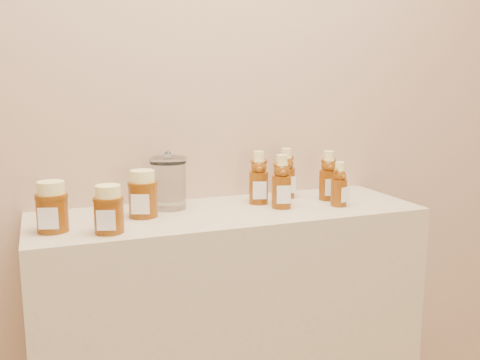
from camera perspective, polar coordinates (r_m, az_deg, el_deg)
name	(u,v)px	position (r m, az deg, el deg)	size (l,w,h in m)	color
wall_back	(208,64)	(1.80, -3.42, 12.24)	(3.50, 0.02, 2.70)	tan
display_table	(230,345)	(1.82, -1.12, -17.17)	(1.20, 0.40, 0.90)	#C0B08C
bear_bottle_back_left	(259,174)	(1.74, 2.01, 0.63)	(0.07, 0.07, 0.19)	#612C07
bear_bottle_back_mid	(286,170)	(1.83, 4.93, 1.08)	(0.07, 0.07, 0.19)	#612C07
bear_bottle_back_right	(328,172)	(1.82, 9.39, 0.81)	(0.06, 0.06, 0.19)	#612C07
bear_bottle_front_left	(282,178)	(1.68, 4.46, 0.22)	(0.07, 0.07, 0.19)	#612C07
bear_bottle_front_right	(339,181)	(1.73, 10.54, -0.13)	(0.05, 0.05, 0.16)	#612C07
honey_jar_left	(52,207)	(1.50, -19.42, -2.69)	(0.09, 0.09, 0.14)	#612C07
honey_jar_back	(143,194)	(1.60, -10.32, -1.44)	(0.09, 0.09, 0.14)	#612C07
honey_jar_front	(109,209)	(1.45, -13.83, -3.03)	(0.08, 0.08, 0.13)	#612C07
glass_canister	(168,181)	(1.68, -7.64, -0.08)	(0.12, 0.12, 0.18)	white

